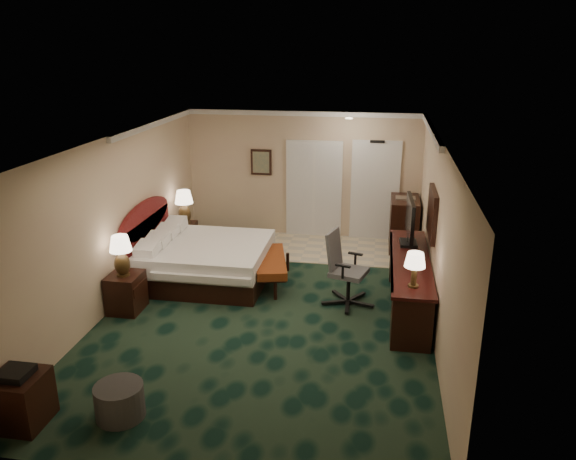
% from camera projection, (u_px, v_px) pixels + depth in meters
% --- Properties ---
extents(floor, '(5.00, 7.50, 0.00)m').
position_uv_depth(floor, '(270.00, 310.00, 8.97)').
color(floor, black).
rests_on(floor, ground).
extents(ceiling, '(5.00, 7.50, 0.00)m').
position_uv_depth(ceiling, '(268.00, 141.00, 8.11)').
color(ceiling, silver).
rests_on(ceiling, wall_back).
extents(wall_back, '(5.00, 0.00, 2.70)m').
position_uv_depth(wall_back, '(303.00, 175.00, 12.04)').
color(wall_back, beige).
rests_on(wall_back, ground).
extents(wall_front, '(5.00, 0.00, 2.70)m').
position_uv_depth(wall_front, '(187.00, 361.00, 5.03)').
color(wall_front, beige).
rests_on(wall_front, ground).
extents(wall_left, '(0.00, 7.50, 2.70)m').
position_uv_depth(wall_left, '(115.00, 222.00, 8.93)').
color(wall_left, beige).
rests_on(wall_left, ground).
extents(wall_right, '(0.00, 7.50, 2.70)m').
position_uv_depth(wall_right, '(437.00, 239.00, 8.15)').
color(wall_right, beige).
rests_on(wall_right, ground).
extents(crown_molding, '(5.00, 7.50, 0.10)m').
position_uv_depth(crown_molding, '(268.00, 145.00, 8.12)').
color(crown_molding, white).
rests_on(crown_molding, wall_back).
extents(tile_patch, '(3.20, 1.70, 0.01)m').
position_uv_depth(tile_patch, '(340.00, 249.00, 11.54)').
color(tile_patch, '#B1AB96').
rests_on(tile_patch, ground).
extents(headboard, '(0.12, 2.00, 1.40)m').
position_uv_depth(headboard, '(147.00, 239.00, 10.06)').
color(headboard, '#51090F').
rests_on(headboard, ground).
extents(entry_door, '(1.02, 0.06, 2.18)m').
position_uv_depth(entry_door, '(375.00, 192.00, 11.87)').
color(entry_door, white).
rests_on(entry_door, ground).
extents(closet_doors, '(1.20, 0.06, 2.10)m').
position_uv_depth(closet_doors, '(314.00, 189.00, 12.06)').
color(closet_doors, '#BEBEBE').
rests_on(closet_doors, ground).
extents(wall_art, '(0.45, 0.06, 0.55)m').
position_uv_depth(wall_art, '(261.00, 162.00, 12.06)').
color(wall_art, '#54665C').
rests_on(wall_art, wall_back).
extents(wall_mirror, '(0.05, 0.95, 0.75)m').
position_uv_depth(wall_mirror, '(432.00, 214.00, 8.65)').
color(wall_mirror, white).
rests_on(wall_mirror, wall_right).
extents(bed, '(2.13, 1.97, 0.68)m').
position_uv_depth(bed, '(207.00, 261.00, 10.03)').
color(bed, white).
rests_on(bed, ground).
extents(nightstand_near, '(0.49, 0.56, 0.61)m').
position_uv_depth(nightstand_near, '(126.00, 293.00, 8.86)').
color(nightstand_near, black).
rests_on(nightstand_near, ground).
extents(nightstand_far, '(0.44, 0.50, 0.55)m').
position_uv_depth(nightstand_far, '(185.00, 236.00, 11.52)').
color(nightstand_far, black).
rests_on(nightstand_far, ground).
extents(lamp_near, '(0.41, 0.41, 0.65)m').
position_uv_depth(lamp_near, '(121.00, 256.00, 8.63)').
color(lamp_near, '#2E200F').
rests_on(lamp_near, nightstand_near).
extents(lamp_far, '(0.42, 0.42, 0.69)m').
position_uv_depth(lamp_far, '(184.00, 207.00, 11.31)').
color(lamp_far, '#2E200F').
rests_on(lamp_far, nightstand_far).
extents(bed_bench, '(0.82, 1.52, 0.49)m').
position_uv_depth(bed_bench, '(271.00, 271.00, 9.87)').
color(bed_bench, maroon).
rests_on(bed_bench, ground).
extents(ottoman, '(0.71, 0.71, 0.40)m').
position_uv_depth(ottoman, '(120.00, 401.00, 6.37)').
color(ottoman, '#2C2C2D').
rests_on(ottoman, ground).
extents(side_table, '(0.56, 0.56, 0.60)m').
position_uv_depth(side_table, '(20.00, 400.00, 6.23)').
color(side_table, black).
rests_on(side_table, ground).
extents(desk, '(0.62, 2.87, 0.83)m').
position_uv_depth(desk, '(408.00, 284.00, 8.92)').
color(desk, black).
rests_on(desk, ground).
extents(tv, '(0.13, 1.02, 0.80)m').
position_uv_depth(tv, '(410.00, 222.00, 9.31)').
color(tv, black).
rests_on(tv, desk).
extents(desk_lamp, '(0.35, 0.35, 0.51)m').
position_uv_depth(desk_lamp, '(414.00, 270.00, 7.74)').
color(desk_lamp, '#2E200F').
rests_on(desk_lamp, desk).
extents(desk_chair, '(0.87, 0.84, 1.22)m').
position_uv_depth(desk_chair, '(349.00, 269.00, 8.98)').
color(desk_chair, '#45464F').
rests_on(desk_chair, ground).
extents(minibar, '(0.56, 1.01, 1.06)m').
position_uv_depth(minibar, '(404.00, 224.00, 11.46)').
color(minibar, black).
rests_on(minibar, ground).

